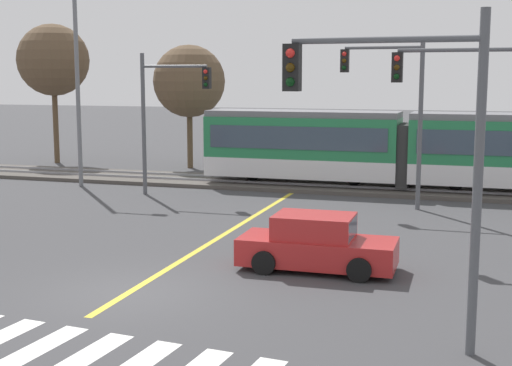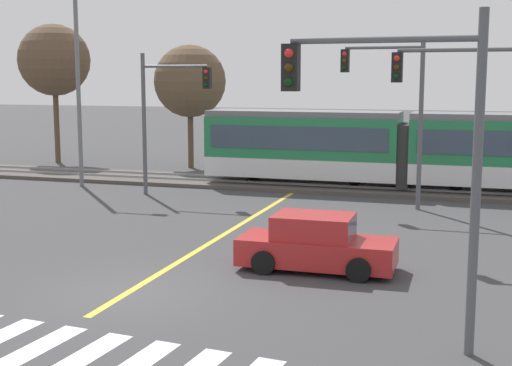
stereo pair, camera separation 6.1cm
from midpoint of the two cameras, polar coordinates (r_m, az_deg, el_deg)
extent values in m
plane|color=#3D3D3F|center=(17.68, -10.33, -8.68)|extent=(200.00, 200.00, 0.00)
cube|color=#4C4742|center=(33.91, 3.67, -0.16)|extent=(120.00, 4.00, 0.18)
cube|color=#939399|center=(33.20, 3.37, -0.10)|extent=(120.00, 0.08, 0.10)
cube|color=#939399|center=(34.59, 3.95, 0.24)|extent=(120.00, 0.08, 0.10)
cube|color=silver|center=(33.79, 3.69, 1.34)|extent=(9.00, 2.60, 0.90)
cube|color=#237A47|center=(33.65, 3.71, 3.70)|extent=(9.00, 2.60, 1.90)
cube|color=#384756|center=(32.37, 3.15, 3.61)|extent=(8.28, 0.04, 1.04)
cube|color=slate|center=(33.57, 3.73, 5.56)|extent=(9.00, 2.39, 0.28)
cylinder|color=black|center=(33.35, 7.81, 0.40)|extent=(0.70, 0.20, 0.70)
cylinder|color=black|center=(34.52, -0.31, 0.75)|extent=(0.70, 0.20, 0.70)
cylinder|color=black|center=(32.91, 15.64, 0.05)|extent=(0.70, 0.20, 0.70)
cube|color=#2D2D2D|center=(32.91, 11.76, 2.21)|extent=(0.50, 2.34, 2.80)
cube|color=silver|center=(14.58, -17.55, -12.70)|extent=(0.81, 2.84, 0.01)
cube|color=silver|center=(13.94, -13.99, -13.56)|extent=(0.81, 2.84, 0.01)
cube|color=gold|center=(23.79, -2.56, -4.08)|extent=(0.20, 17.51, 0.01)
cube|color=#B22323|center=(19.38, 4.85, -5.46)|extent=(4.22, 1.76, 0.72)
cube|color=#B22323|center=(19.25, 4.58, -3.47)|extent=(2.12, 1.55, 0.64)
cube|color=#384756|center=(19.07, 7.53, -3.63)|extent=(0.12, 1.43, 0.52)
cube|color=#384756|center=(19.99, 5.05, -3.03)|extent=(1.79, 0.07, 0.48)
cylinder|color=black|center=(20.04, 8.89, -5.65)|extent=(0.64, 0.23, 0.64)
cylinder|color=black|center=(18.41, 8.16, -6.90)|extent=(0.64, 0.23, 0.64)
cylinder|color=black|center=(20.51, 1.87, -5.22)|extent=(0.64, 0.23, 0.64)
cylinder|color=black|center=(18.92, 0.55, -6.39)|extent=(0.64, 0.23, 0.64)
cylinder|color=#515459|center=(22.05, 16.45, 10.18)|extent=(4.00, 0.12, 0.12)
cube|color=black|center=(22.17, 11.16, 9.06)|extent=(0.32, 0.28, 0.90)
sphere|color=red|center=(22.03, 11.13, 9.77)|extent=(0.18, 0.18, 0.18)
sphere|color=#3A2706|center=(22.03, 11.11, 9.06)|extent=(0.18, 0.18, 0.18)
sphere|color=black|center=(22.02, 11.09, 8.36)|extent=(0.18, 0.18, 0.18)
cylinder|color=#515459|center=(31.79, -9.03, 4.63)|extent=(0.18, 0.18, 6.20)
cylinder|color=#515459|center=(31.08, -6.63, 9.26)|extent=(3.00, 0.12, 0.12)
cube|color=black|center=(30.50, -4.01, 8.37)|extent=(0.32, 0.28, 0.90)
sphere|color=red|center=(30.36, -4.12, 8.88)|extent=(0.18, 0.18, 0.18)
sphere|color=#3A2706|center=(30.36, -4.12, 8.37)|extent=(0.18, 0.18, 0.18)
sphere|color=black|center=(30.36, -4.11, 7.86)|extent=(0.18, 0.18, 0.18)
cylinder|color=#515459|center=(13.55, 17.18, -0.31)|extent=(0.18, 0.18, 6.39)
cylinder|color=#515459|center=(13.54, 10.12, 11.22)|extent=(3.50, 0.12, 0.12)
cube|color=black|center=(13.86, 2.78, 9.20)|extent=(0.32, 0.28, 0.90)
sphere|color=red|center=(13.72, 2.63, 10.34)|extent=(0.18, 0.18, 0.18)
sphere|color=#3A2706|center=(13.71, 2.62, 9.21)|extent=(0.18, 0.18, 0.18)
sphere|color=black|center=(13.71, 2.61, 8.08)|extent=(0.18, 0.18, 0.18)
cylinder|color=#515459|center=(28.42, 12.94, 4.50)|extent=(0.18, 0.18, 6.61)
cylinder|color=#515459|center=(28.54, 10.09, 10.62)|extent=(3.00, 0.12, 0.12)
cube|color=black|center=(28.76, 7.06, 9.67)|extent=(0.32, 0.28, 0.90)
sphere|color=red|center=(28.62, 7.01, 10.22)|extent=(0.18, 0.18, 0.18)
sphere|color=#3A2706|center=(28.61, 7.00, 9.68)|extent=(0.18, 0.18, 0.18)
sphere|color=black|center=(28.61, 6.99, 9.14)|extent=(0.18, 0.18, 0.18)
cylinder|color=slate|center=(34.76, -14.13, 7.54)|extent=(0.20, 0.20, 9.51)
cylinder|color=brown|center=(44.83, -15.78, 4.95)|extent=(0.32, 0.32, 5.32)
sphere|color=brown|center=(44.77, -15.96, 9.44)|extent=(4.26, 4.26, 4.26)
cylinder|color=brown|center=(40.90, -5.36, 4.08)|extent=(0.32, 0.32, 4.13)
sphere|color=brown|center=(40.79, -5.41, 8.12)|extent=(4.07, 4.07, 4.07)
camera|label=1|loc=(0.03, -90.07, -0.01)|focal=50.00mm
camera|label=2|loc=(0.03, 89.93, 0.01)|focal=50.00mm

